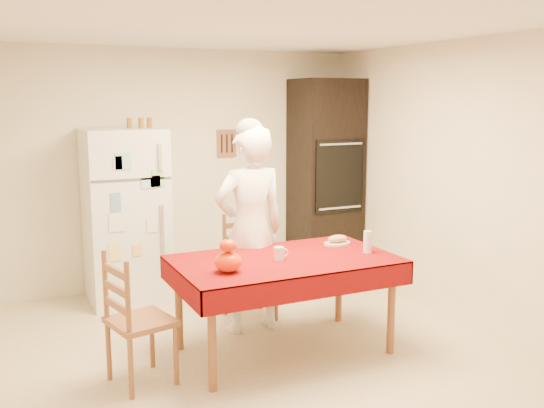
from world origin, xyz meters
TOP-DOWN VIEW (x-y plane):
  - floor at (0.00, 0.00)m, footprint 4.50×4.50m
  - room_shell at (0.00, 0.00)m, footprint 4.02×4.52m
  - refrigerator at (-0.65, 1.88)m, footprint 0.75×0.74m
  - oven_cabinet at (1.63, 1.93)m, footprint 0.70×0.62m
  - dining_table at (0.19, 0.08)m, footprint 1.70×1.00m
  - chair_far at (0.25, 0.94)m, footprint 0.42×0.40m
  - chair_left at (-1.01, 0.01)m, footprint 0.48×0.50m
  - seated_woman at (0.13, 0.61)m, footprint 0.66×0.44m
  - coffee_mug at (0.13, 0.05)m, footprint 0.08×0.08m
  - pumpkin_lower at (-0.34, -0.09)m, footprint 0.20×0.20m
  - pumpkin_upper at (-0.34, -0.09)m, footprint 0.12×0.12m
  - wine_glass at (0.87, -0.05)m, footprint 0.07×0.07m
  - bread_plate at (0.80, 0.29)m, footprint 0.24×0.24m
  - bread_loaf at (0.80, 0.29)m, footprint 0.18×0.10m
  - spice_jar_left at (-0.57, 1.93)m, footprint 0.05×0.05m
  - spice_jar_mid at (-0.46, 1.93)m, footprint 0.05×0.05m
  - spice_jar_right at (-0.37, 1.93)m, footprint 0.05×0.05m

SIDE VIEW (x-z plane):
  - floor at x=0.00m, z-range 0.00..0.00m
  - chair_far at x=0.25m, z-range 0.03..0.98m
  - chair_left at x=-1.01m, z-range 0.03..0.98m
  - dining_table at x=0.19m, z-range 0.31..1.07m
  - bread_plate at x=0.80m, z-range 0.76..0.78m
  - bread_loaf at x=0.80m, z-range 0.78..0.84m
  - coffee_mug at x=0.13m, z-range 0.76..0.86m
  - pumpkin_lower at x=-0.34m, z-range 0.76..0.91m
  - wine_glass at x=0.87m, z-range 0.76..0.94m
  - refrigerator at x=-0.65m, z-range 0.00..1.70m
  - seated_woman at x=0.13m, z-range 0.00..1.77m
  - pumpkin_upper at x=-0.34m, z-range 0.91..1.00m
  - oven_cabinet at x=1.63m, z-range 0.00..2.20m
  - room_shell at x=0.00m, z-range 0.37..2.88m
  - spice_jar_left at x=-0.57m, z-range 1.70..1.80m
  - spice_jar_mid at x=-0.46m, z-range 1.70..1.80m
  - spice_jar_right at x=-0.37m, z-range 1.70..1.80m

